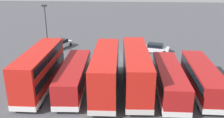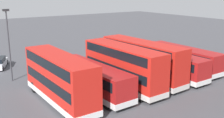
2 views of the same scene
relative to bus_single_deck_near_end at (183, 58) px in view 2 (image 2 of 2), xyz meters
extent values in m
plane|color=#47474C|center=(8.99, -10.44, -1.62)|extent=(140.00, 140.00, 0.00)
cube|color=#A51919|center=(0.00, 0.01, 0.03)|extent=(2.62, 10.94, 2.60)
cube|color=silver|center=(0.00, 0.01, -1.00)|extent=(2.66, 10.98, 0.55)
cube|color=black|center=(0.00, 0.01, 0.63)|extent=(2.68, 10.14, 0.90)
cube|color=black|center=(-0.04, -5.48, 0.63)|extent=(2.25, 0.07, 1.10)
cylinder|color=black|center=(1.10, -4.06, -1.07)|extent=(0.31, 1.10, 1.10)
cylinder|color=black|center=(-1.15, -4.05, -1.07)|extent=(0.31, 1.10, 1.10)
cylinder|color=black|center=(1.15, 4.06, -1.07)|extent=(0.31, 1.10, 1.10)
cylinder|color=black|center=(-1.10, 4.08, -1.07)|extent=(0.31, 1.10, 1.10)
cube|color=#A51919|center=(3.70, 0.75, 0.03)|extent=(2.59, 10.79, 2.60)
cube|color=silver|center=(3.70, 0.75, -1.00)|extent=(2.63, 10.83, 0.55)
cube|color=black|center=(3.70, 0.75, 0.63)|extent=(2.65, 9.99, 0.90)
cube|color=black|center=(3.72, -4.67, 0.63)|extent=(2.25, 0.07, 1.10)
cylinder|color=black|center=(4.84, -3.23, -1.07)|extent=(0.30, 1.10, 1.10)
cylinder|color=black|center=(2.59, -3.24, -1.07)|extent=(0.30, 1.10, 1.10)
cylinder|color=black|center=(4.81, 4.75, -1.07)|extent=(0.30, 1.10, 1.10)
cylinder|color=black|center=(2.56, 4.74, -1.07)|extent=(0.30, 1.10, 1.10)
cube|color=red|center=(7.28, 0.16, 0.83)|extent=(3.08, 11.72, 4.20)
cube|color=silver|center=(7.28, 0.16, -1.00)|extent=(3.12, 11.76, 0.55)
cube|color=black|center=(7.28, 0.16, 0.63)|extent=(3.11, 10.92, 0.90)
cube|color=black|center=(7.28, 0.16, 2.33)|extent=(3.11, 10.92, 0.90)
cube|color=black|center=(7.55, -5.67, 0.63)|extent=(2.25, 0.16, 1.10)
cylinder|color=black|center=(8.61, -4.19, -1.07)|extent=(0.35, 1.11, 1.10)
cylinder|color=black|center=(6.36, -4.30, -1.07)|extent=(0.35, 1.11, 1.10)
cylinder|color=black|center=(8.20, 4.61, -1.07)|extent=(0.35, 1.11, 1.10)
cylinder|color=black|center=(5.95, 4.51, -1.07)|extent=(0.35, 1.11, 1.10)
cube|color=red|center=(10.58, 0.84, 0.83)|extent=(2.81, 11.10, 4.20)
cube|color=silver|center=(10.58, 0.84, -1.00)|extent=(2.85, 11.14, 0.55)
cube|color=black|center=(10.58, 0.84, 0.63)|extent=(2.85, 10.30, 0.90)
cube|color=black|center=(10.58, 0.84, 2.33)|extent=(2.85, 10.30, 0.90)
cube|color=black|center=(10.71, -4.71, 0.63)|extent=(2.25, 0.11, 1.10)
cylinder|color=black|center=(11.81, -3.25, -1.07)|extent=(0.33, 1.11, 1.10)
cylinder|color=black|center=(9.56, -3.30, -1.07)|extent=(0.33, 1.11, 1.10)
cylinder|color=black|center=(11.61, 4.99, -1.07)|extent=(0.33, 1.11, 1.10)
cylinder|color=black|center=(9.36, 4.94, -1.07)|extent=(0.33, 1.11, 1.10)
cube|color=#A51919|center=(14.16, 0.54, 0.03)|extent=(3.02, 10.83, 2.60)
cube|color=silver|center=(14.16, 0.54, -1.00)|extent=(3.06, 10.88, 0.55)
cube|color=black|center=(14.16, 0.54, 0.63)|extent=(3.04, 10.04, 0.90)
cube|color=black|center=(14.40, -4.85, 0.63)|extent=(2.25, 0.16, 1.10)
cylinder|color=black|center=(15.46, -3.37, -1.07)|extent=(0.35, 1.11, 1.10)
cylinder|color=black|center=(13.21, -3.47, -1.07)|extent=(0.35, 1.11, 1.10)
cylinder|color=black|center=(15.11, 4.55, -1.07)|extent=(0.35, 1.11, 1.10)
cylinder|color=black|center=(12.86, 4.46, -1.07)|extent=(0.35, 1.11, 1.10)
cube|color=red|center=(17.86, 0.78, 0.83)|extent=(2.56, 10.72, 4.20)
cube|color=silver|center=(17.86, 0.78, -1.00)|extent=(2.60, 10.76, 0.55)
cube|color=black|center=(17.86, 0.78, 0.63)|extent=(2.62, 9.92, 0.90)
cube|color=black|center=(17.86, 0.78, 2.33)|extent=(2.62, 9.92, 0.90)
cube|color=black|center=(17.87, -4.61, 0.63)|extent=(2.25, 0.06, 1.10)
cylinder|color=black|center=(18.99, -3.18, -1.07)|extent=(0.30, 1.10, 1.10)
cylinder|color=black|center=(16.74, -3.18, -1.07)|extent=(0.30, 1.10, 1.10)
cylinder|color=black|center=(18.98, 4.74, -1.07)|extent=(0.30, 1.10, 1.10)
cylinder|color=black|center=(16.73, 4.74, -1.07)|extent=(0.30, 1.10, 1.10)
cube|color=silver|center=(3.58, -13.44, -1.09)|extent=(4.35, 2.72, 0.70)
cube|color=black|center=(3.78, -13.49, -0.47)|extent=(2.75, 2.18, 0.55)
cylinder|color=black|center=(2.01, -13.87, -1.30)|extent=(0.67, 0.37, 0.64)
cylinder|color=black|center=(2.40, -12.32, -1.30)|extent=(0.67, 0.37, 0.64)
cylinder|color=black|center=(4.76, -14.56, -1.30)|extent=(0.67, 0.37, 0.64)
cylinder|color=black|center=(5.15, -13.00, -1.30)|extent=(0.67, 0.37, 0.64)
cylinder|color=black|center=(18.47, -15.99, -1.30)|extent=(0.46, 0.67, 0.64)
cylinder|color=black|center=(19.79, -13.02, -1.30)|extent=(0.46, 0.67, 0.64)
cylinder|color=#38383D|center=(19.84, -8.21, 2.37)|extent=(0.16, 0.16, 7.98)
cube|color=#262628|center=(19.84, -8.21, 6.50)|extent=(0.70, 0.30, 0.24)
camera|label=1|loc=(8.23, 25.36, 11.17)|focal=39.54mm
camera|label=2|loc=(27.47, 23.08, 8.67)|focal=43.58mm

